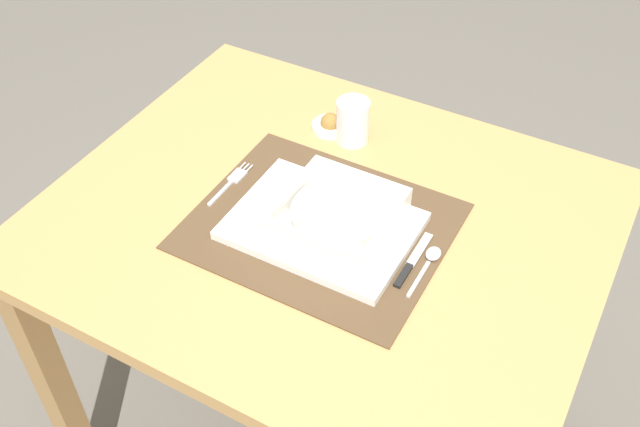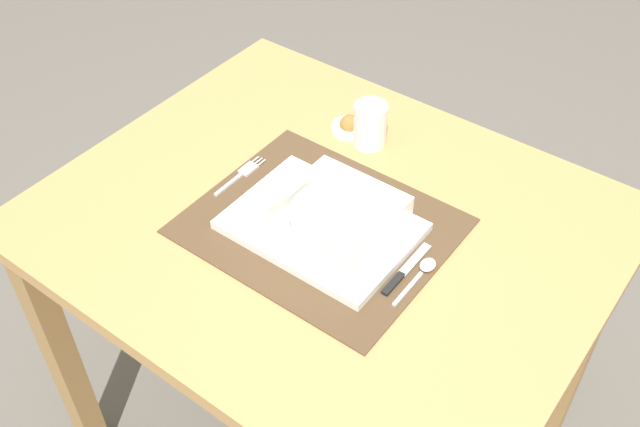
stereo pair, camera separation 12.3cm
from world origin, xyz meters
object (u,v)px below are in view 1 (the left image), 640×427
Objects in this scene: porridge_bowl at (337,217)px; drinking_glass at (353,123)px; butter_knife at (411,262)px; bread_knife at (402,251)px; dining_table at (324,256)px; fork at (233,181)px; spoon at (430,260)px; condiment_saucer at (330,125)px.

drinking_glass reaches higher than porridge_bowl.
butter_knife is at bearing -2.16° from porridge_bowl.
drinking_glass reaches higher than bread_knife.
dining_table is 0.21m from butter_knife.
dining_table is at bearing 2.28° from fork.
spoon reaches higher than bread_knife.
dining_table is 7.02× the size of butter_knife.
porridge_bowl is (0.04, -0.03, 0.14)m from dining_table.
fork is 1.13× the size of spoon.
bread_knife is at bearing -47.77° from drinking_glass.
spoon is 0.34m from drinking_glass.
condiment_saucer is at bearing 72.13° from fork.
porridge_bowl is at bearing -68.53° from drinking_glass.
butter_knife is (0.36, -0.03, 0.00)m from fork.
porridge_bowl is 1.37× the size of butter_knife.
spoon is at bearing 35.19° from butter_knife.
condiment_saucer is at bearing 170.41° from drinking_glass.
spoon is at bearing 7.21° from bread_knife.
fork is 0.26m from drinking_glass.
spoon reaches higher than dining_table.
butter_knife and bread_knife have the same top height.
butter_knife is 1.55× the size of drinking_glass.
drinking_glass is at bearing 131.34° from butter_knife.
porridge_bowl reaches higher than spoon.
bread_knife is 0.35m from condiment_saucer.
drinking_glass is (-0.06, 0.21, 0.14)m from dining_table.
fork is at bearing 173.92° from porridge_bowl.
spoon is (0.20, -0.01, 0.11)m from dining_table.
bread_knife is (0.11, 0.01, -0.03)m from porridge_bowl.
butter_knife is 0.34m from drinking_glass.
condiment_saucer reaches higher than butter_knife.
butter_knife is at bearing -144.48° from spoon.
dining_table is at bearing 174.21° from spoon.
fork is 0.89× the size of bread_knife.
bread_knife is at bearing -42.46° from condiment_saucer.
spoon reaches higher than fork.
porridge_bowl is at bearing -34.66° from dining_table.
bread_knife reaches higher than dining_table.
condiment_saucer reaches higher than dining_table.
condiment_saucer reaches higher than spoon.
drinking_glass is at bearing 136.89° from bread_knife.
spoon is at bearing -0.45° from fork.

